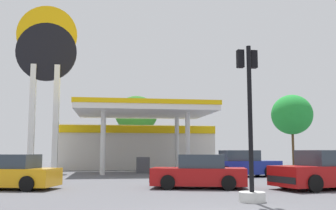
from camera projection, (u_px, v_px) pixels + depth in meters
gas_station at (137, 143)px, 33.27m from camera, size 12.76×13.15×4.78m
station_pole_sign at (46, 64)px, 29.70m from camera, size 4.50×0.56×12.63m
car_0 at (326, 171)px, 15.93m from camera, size 4.66×2.71×1.57m
car_1 at (242, 165)px, 23.62m from camera, size 4.46×2.15×1.57m
car_2 at (9, 173)px, 15.84m from camera, size 4.20×2.65×1.40m
car_4 at (199, 173)px, 16.29m from camera, size 4.16×2.55×1.39m
traffic_signal_1 at (250, 148)px, 12.08m from camera, size 0.80×0.80×4.84m
tree_1 at (136, 114)px, 40.57m from camera, size 4.38×4.38×7.19m
tree_2 at (292, 115)px, 40.30m from camera, size 4.17×4.17×7.29m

